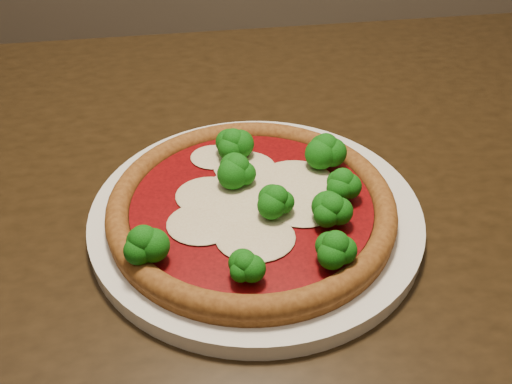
{
  "coord_description": "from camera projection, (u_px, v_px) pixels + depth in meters",
  "views": [
    {
      "loc": [
        0.24,
        -0.45,
        1.15
      ],
      "look_at": [
        0.22,
        -0.01,
        0.79
      ],
      "focal_mm": 40.0,
      "sensor_mm": 36.0,
      "label": 1
    }
  ],
  "objects": [
    {
      "name": "dining_table",
      "position": [
        240.0,
        250.0,
        0.69
      ],
      "size": [
        1.48,
        1.14,
        0.75
      ],
      "rotation": [
        0.0,
        0.0,
        0.2
      ],
      "color": "black",
      "rests_on": "floor"
    },
    {
      "name": "plate",
      "position": [
        256.0,
        215.0,
        0.59
      ],
      "size": [
        0.34,
        0.34,
        0.02
      ],
      "primitive_type": "cylinder",
      "color": "silver",
      "rests_on": "dining_table"
    },
    {
      "name": "pizza",
      "position": [
        255.0,
        203.0,
        0.57
      ],
      "size": [
        0.29,
        0.29,
        0.06
      ],
      "rotation": [
        0.0,
        0.0,
        0.39
      ],
      "color": "brown",
      "rests_on": "plate"
    }
  ]
}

